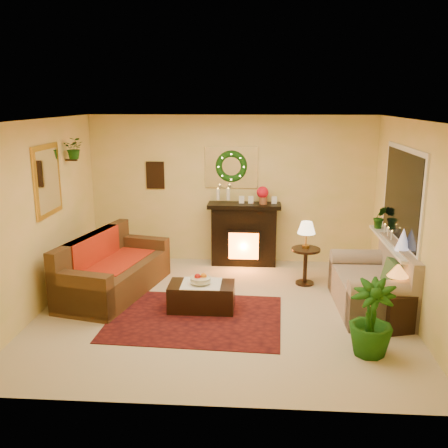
# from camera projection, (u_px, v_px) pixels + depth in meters

# --- Properties ---
(floor) EXTENTS (5.00, 5.00, 0.00)m
(floor) POSITION_uv_depth(u_px,v_px,m) (222.00, 310.00, 6.95)
(floor) COLOR beige
(floor) RESTS_ON ground
(ceiling) EXTENTS (5.00, 5.00, 0.00)m
(ceiling) POSITION_uv_depth(u_px,v_px,m) (222.00, 120.00, 6.32)
(ceiling) COLOR white
(ceiling) RESTS_ON ground
(wall_back) EXTENTS (5.00, 5.00, 0.00)m
(wall_back) POSITION_uv_depth(u_px,v_px,m) (231.00, 190.00, 8.81)
(wall_back) COLOR #EFD88C
(wall_back) RESTS_ON ground
(wall_front) EXTENTS (5.00, 5.00, 0.00)m
(wall_front) POSITION_uv_depth(u_px,v_px,m) (204.00, 278.00, 4.46)
(wall_front) COLOR #EFD88C
(wall_front) RESTS_ON ground
(wall_left) EXTENTS (4.50, 4.50, 0.00)m
(wall_left) POSITION_uv_depth(u_px,v_px,m) (40.00, 217.00, 6.80)
(wall_left) COLOR #EFD88C
(wall_left) RESTS_ON ground
(wall_right) EXTENTS (4.50, 4.50, 0.00)m
(wall_right) POSITION_uv_depth(u_px,v_px,m) (414.00, 223.00, 6.47)
(wall_right) COLOR #EFD88C
(wall_right) RESTS_ON ground
(area_rug) EXTENTS (2.35, 1.81, 0.01)m
(area_rug) POSITION_uv_depth(u_px,v_px,m) (195.00, 318.00, 6.68)
(area_rug) COLOR #530C05
(area_rug) RESTS_ON floor
(sofa) EXTENTS (1.35, 2.22, 0.89)m
(sofa) POSITION_uv_depth(u_px,v_px,m) (115.00, 266.00, 7.48)
(sofa) COLOR #412C13
(sofa) RESTS_ON floor
(red_throw) EXTENTS (0.79, 1.29, 0.02)m
(red_throw) POSITION_uv_depth(u_px,v_px,m) (114.00, 260.00, 7.65)
(red_throw) COLOR #EA0017
(red_throw) RESTS_ON sofa
(fireplace) EXTENTS (1.13, 0.36, 1.03)m
(fireplace) POSITION_uv_depth(u_px,v_px,m) (244.00, 234.00, 8.78)
(fireplace) COLOR black
(fireplace) RESTS_ON floor
(poinsettia) EXTENTS (0.20, 0.20, 0.20)m
(poinsettia) POSITION_uv_depth(u_px,v_px,m) (263.00, 192.00, 8.57)
(poinsettia) COLOR red
(poinsettia) RESTS_ON fireplace
(mantel_candle_a) EXTENTS (0.06, 0.06, 0.19)m
(mantel_candle_a) POSITION_uv_depth(u_px,v_px,m) (218.00, 194.00, 8.61)
(mantel_candle_a) COLOR silver
(mantel_candle_a) RESTS_ON fireplace
(mantel_candle_b) EXTENTS (0.07, 0.07, 0.20)m
(mantel_candle_b) POSITION_uv_depth(u_px,v_px,m) (228.00, 194.00, 8.61)
(mantel_candle_b) COLOR white
(mantel_candle_b) RESTS_ON fireplace
(mantel_mirror) EXTENTS (0.92, 0.02, 0.72)m
(mantel_mirror) POSITION_uv_depth(u_px,v_px,m) (231.00, 167.00, 8.70)
(mantel_mirror) COLOR white
(mantel_mirror) RESTS_ON wall_back
(wreath) EXTENTS (0.55, 0.11, 0.55)m
(wreath) POSITION_uv_depth(u_px,v_px,m) (231.00, 167.00, 8.65)
(wreath) COLOR #194719
(wreath) RESTS_ON wall_back
(wall_art) EXTENTS (0.32, 0.03, 0.48)m
(wall_art) POSITION_uv_depth(u_px,v_px,m) (155.00, 175.00, 8.82)
(wall_art) COLOR #381E11
(wall_art) RESTS_ON wall_back
(gold_mirror) EXTENTS (0.03, 0.84, 1.00)m
(gold_mirror) POSITION_uv_depth(u_px,v_px,m) (47.00, 180.00, 6.98)
(gold_mirror) COLOR gold
(gold_mirror) RESTS_ON wall_left
(hanging_plant) EXTENTS (0.33, 0.28, 0.36)m
(hanging_plant) POSITION_uv_depth(u_px,v_px,m) (75.00, 159.00, 7.65)
(hanging_plant) COLOR #194719
(hanging_plant) RESTS_ON wall_left
(loveseat) EXTENTS (0.96, 1.60, 0.91)m
(loveseat) POSITION_uv_depth(u_px,v_px,m) (372.00, 280.00, 6.90)
(loveseat) COLOR tan
(loveseat) RESTS_ON floor
(window_frame) EXTENTS (0.03, 1.86, 1.36)m
(window_frame) POSITION_uv_depth(u_px,v_px,m) (403.00, 196.00, 6.94)
(window_frame) COLOR white
(window_frame) RESTS_ON wall_right
(window_glass) EXTENTS (0.02, 1.70, 1.22)m
(window_glass) POSITION_uv_depth(u_px,v_px,m) (402.00, 196.00, 6.94)
(window_glass) COLOR black
(window_glass) RESTS_ON wall_right
(window_sill) EXTENTS (0.22, 1.86, 0.04)m
(window_sill) POSITION_uv_depth(u_px,v_px,m) (391.00, 242.00, 7.12)
(window_sill) COLOR white
(window_sill) RESTS_ON wall_right
(mini_tree) EXTENTS (0.20, 0.20, 0.31)m
(mini_tree) POSITION_uv_depth(u_px,v_px,m) (403.00, 239.00, 6.64)
(mini_tree) COLOR white
(mini_tree) RESTS_ON window_sill
(sill_plant) EXTENTS (0.25, 0.20, 0.46)m
(sill_plant) POSITION_uv_depth(u_px,v_px,m) (380.00, 216.00, 7.77)
(sill_plant) COLOR #275623
(sill_plant) RESTS_ON window_sill
(side_table_round) EXTENTS (0.55, 0.55, 0.59)m
(side_table_round) POSITION_uv_depth(u_px,v_px,m) (305.00, 264.00, 7.86)
(side_table_round) COLOR black
(side_table_round) RESTS_ON floor
(lamp_cream) EXTENTS (0.28, 0.28, 0.43)m
(lamp_cream) POSITION_uv_depth(u_px,v_px,m) (306.00, 230.00, 7.75)
(lamp_cream) COLOR #FBE3AB
(lamp_cream) RESTS_ON side_table_round
(end_table_square) EXTENTS (0.51, 0.51, 0.50)m
(end_table_square) POSITION_uv_depth(u_px,v_px,m) (396.00, 309.00, 6.32)
(end_table_square) COLOR black
(end_table_square) RESTS_ON floor
(lamp_tiffany) EXTENTS (0.27, 0.27, 0.39)m
(lamp_tiffany) POSITION_uv_depth(u_px,v_px,m) (398.00, 273.00, 6.24)
(lamp_tiffany) COLOR orange
(lamp_tiffany) RESTS_ON end_table_square
(coffee_table) EXTENTS (0.90, 0.50, 0.38)m
(coffee_table) POSITION_uv_depth(u_px,v_px,m) (202.00, 295.00, 6.92)
(coffee_table) COLOR #401F0D
(coffee_table) RESTS_ON floor
(fruit_bowl) EXTENTS (0.28, 0.28, 0.07)m
(fruit_bowl) POSITION_uv_depth(u_px,v_px,m) (200.00, 280.00, 6.84)
(fruit_bowl) COLOR beige
(fruit_bowl) RESTS_ON coffee_table
(floor_palm) EXTENTS (1.90, 1.90, 2.67)m
(floor_palm) POSITION_uv_depth(u_px,v_px,m) (371.00, 318.00, 5.64)
(floor_palm) COLOR #183217
(floor_palm) RESTS_ON floor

